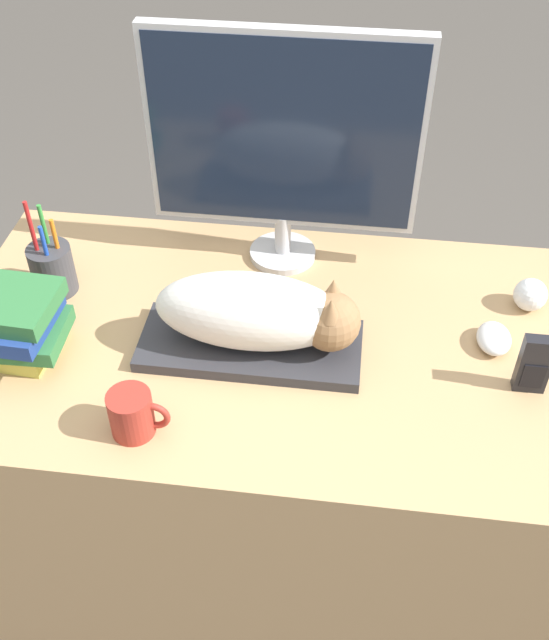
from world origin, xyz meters
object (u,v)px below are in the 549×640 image
(cat, at_px, (263,313))
(pen_cup, at_px, (52,268))
(phone, at_px, (534,365))
(computer_mouse, at_px, (494,338))
(monitor, at_px, (284,139))
(coffee_mug, at_px, (133,414))
(keyboard, at_px, (250,346))
(baseball, at_px, (530,295))
(book_stack, at_px, (6,323))

(cat, bearing_deg, pen_cup, 164.25)
(phone, bearing_deg, computer_mouse, 117.07)
(monitor, distance_m, coffee_mug, 0.62)
(keyboard, xyz_separation_m, monitor, (0.03, 0.31, 0.28))
(keyboard, distance_m, computer_mouse, 0.48)
(cat, height_order, monitor, monitor)
(keyboard, height_order, cat, cat)
(keyboard, relative_size, baseball, 6.27)
(monitor, height_order, phone, monitor)
(coffee_mug, bearing_deg, keyboard, 52.89)
(computer_mouse, relative_size, phone, 0.74)
(keyboard, xyz_separation_m, phone, (0.53, -0.03, 0.05))
(keyboard, height_order, computer_mouse, computer_mouse)
(monitor, distance_m, computer_mouse, 0.58)
(cat, distance_m, computer_mouse, 0.46)
(keyboard, relative_size, cat, 1.11)
(baseball, xyz_separation_m, phone, (-0.03, -0.23, 0.03))
(keyboard, bearing_deg, pen_cup, 163.36)
(cat, distance_m, coffee_mug, 0.31)
(coffee_mug, distance_m, book_stack, 0.34)
(keyboard, height_order, pen_cup, pen_cup)
(baseball, bearing_deg, pen_cup, -176.04)
(keyboard, height_order, book_stack, book_stack)
(cat, xyz_separation_m, baseball, (0.53, 0.20, -0.07))
(keyboard, bearing_deg, book_stack, -172.37)
(monitor, distance_m, pen_cup, 0.55)
(pen_cup, bearing_deg, coffee_mug, -52.86)
(coffee_mug, bearing_deg, computer_mouse, 24.96)
(book_stack, bearing_deg, baseball, 14.49)
(cat, bearing_deg, computer_mouse, 9.42)
(book_stack, bearing_deg, coffee_mug, -29.48)
(cat, relative_size, computer_mouse, 4.22)
(computer_mouse, height_order, coffee_mug, coffee_mug)
(keyboard, height_order, phone, phone)
(book_stack, bearing_deg, cat, 7.22)
(coffee_mug, bearing_deg, phone, 15.39)
(computer_mouse, bearing_deg, pen_cup, 176.39)
(coffee_mug, relative_size, phone, 0.87)
(pen_cup, relative_size, book_stack, 1.02)
(cat, relative_size, baseball, 5.65)
(monitor, relative_size, baseball, 8.10)
(keyboard, distance_m, baseball, 0.59)
(monitor, relative_size, pen_cup, 2.49)
(cat, bearing_deg, keyboard, 180.00)
(computer_mouse, bearing_deg, cat, -170.58)
(baseball, bearing_deg, monitor, 168.51)
(coffee_mug, bearing_deg, cat, 48.87)
(computer_mouse, xyz_separation_m, book_stack, (-0.94, -0.14, 0.05))
(monitor, xyz_separation_m, coffee_mug, (-0.20, -0.54, -0.25))
(keyboard, xyz_separation_m, cat, (0.03, 0.00, 0.09))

